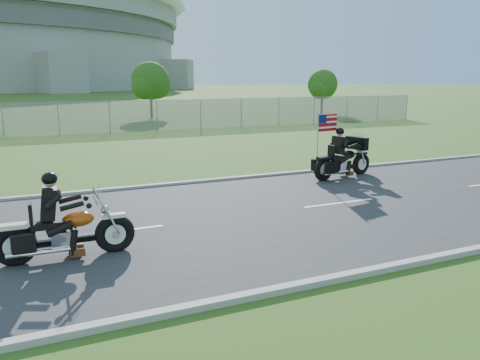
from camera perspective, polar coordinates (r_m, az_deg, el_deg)
name	(u,v)px	position (r m, az deg, el deg)	size (l,w,h in m)	color
ground	(200,223)	(11.21, -4.95, -5.20)	(420.00, 420.00, 0.00)	#284D18
road	(200,222)	(11.20, -4.95, -5.10)	(120.00, 8.00, 0.04)	#28282B
curb_north	(158,186)	(14.95, -10.02, -0.68)	(120.00, 0.18, 0.12)	#9E9B93
curb_south	(282,289)	(7.72, 5.16, -13.15)	(120.00, 0.18, 0.12)	#9E9B93
fence	(3,120)	(30.26, -26.96, 6.51)	(60.00, 0.03, 2.00)	gray
tree_fence_near	(151,83)	(41.26, -10.82, 11.56)	(3.52, 3.28, 4.75)	#382316
tree_fence_far	(323,86)	(45.88, 10.04, 11.23)	(3.08, 2.87, 4.20)	#382316
motorcycle_lead	(64,232)	(9.39, -20.69, -6.00)	(2.55, 0.61, 1.72)	black
motorcycle_follow	(343,161)	(16.33, 12.43, 2.28)	(2.60, 1.05, 2.18)	black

